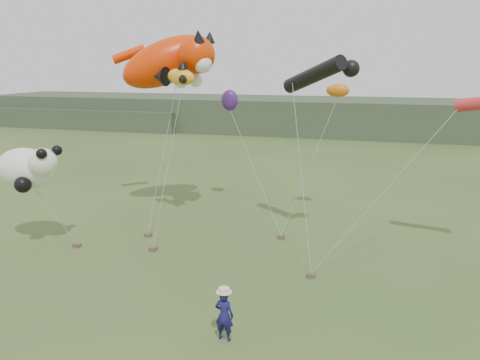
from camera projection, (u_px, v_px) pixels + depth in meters
The scene contains 9 objects.
ground at pixel (186, 315), 15.19m from camera, with size 120.00×120.00×0.00m, color #385123.
headland at pixel (302, 116), 57.29m from camera, with size 90.00×13.00×4.00m.
festival_attendant at pixel (224, 315), 13.66m from camera, with size 0.57×0.37×1.56m, color #171652.
sandbag_anchors at pixel (191, 247), 20.65m from camera, with size 10.80×4.01×0.16m.
cat_kite at pixel (173, 61), 23.48m from camera, with size 6.41×4.47×3.80m.
fish_kite at pixel (173, 76), 21.89m from camera, with size 2.46×1.62×1.23m.
tube_kites at pixel (380, 83), 19.24m from camera, with size 10.25×2.88×2.29m.
panda_kite at pixel (28, 168), 20.38m from camera, with size 3.20×2.07×1.99m.
misc_kites at pixel (273, 96), 24.58m from camera, with size 6.94×1.61×1.56m.
Camera 1 is at (5.49, -12.69, 7.87)m, focal length 35.00 mm.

